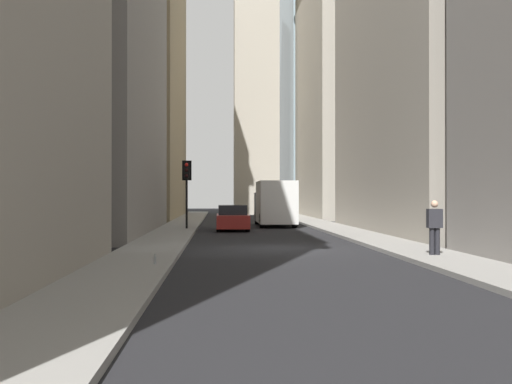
% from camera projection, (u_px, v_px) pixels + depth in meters
% --- Properties ---
extents(ground_plane, '(135.00, 135.00, 0.00)m').
position_uv_depth(ground_plane, '(277.00, 248.00, 21.86)').
color(ground_plane, black).
extents(sidewalk_right, '(90.00, 2.20, 0.14)m').
position_uv_depth(sidewalk_right, '(155.00, 247.00, 21.58)').
color(sidewalk_right, gray).
rests_on(sidewalk_right, ground_plane).
extents(sidewalk_left, '(90.00, 2.20, 0.14)m').
position_uv_depth(sidewalk_left, '(397.00, 246.00, 22.14)').
color(sidewalk_left, gray).
rests_on(sidewalk_left, ground_plane).
extents(building_left_far, '(15.89, 10.50, 24.35)m').
position_uv_depth(building_left_far, '(362.00, 81.00, 52.72)').
color(building_left_far, '#A8A091').
rests_on(building_left_far, ground_plane).
extents(building_right_far, '(19.98, 10.50, 27.07)m').
position_uv_depth(building_right_far, '(122.00, 61.00, 51.03)').
color(building_right_far, '#9E8966').
rests_on(building_right_far, ground_plane).
extents(building_right_midfar, '(16.56, 10.00, 22.34)m').
position_uv_depth(building_right_midfar, '(54.00, 15.00, 30.21)').
color(building_right_midfar, gray).
rests_on(building_right_midfar, ground_plane).
extents(church_spire, '(5.00, 5.00, 36.38)m').
position_uv_depth(church_spire, '(256.00, 33.00, 61.83)').
color(church_spire, '#A8A091').
rests_on(church_spire, ground_plane).
extents(delivery_truck, '(6.46, 2.25, 2.84)m').
position_uv_depth(delivery_truck, '(275.00, 203.00, 37.90)').
color(delivery_truck, silver).
rests_on(delivery_truck, ground_plane).
extents(sedan_red, '(4.30, 1.78, 1.42)m').
position_uv_depth(sedan_red, '(233.00, 218.00, 33.15)').
color(sedan_red, maroon).
rests_on(sedan_red, ground_plane).
extents(traffic_light_midblock, '(0.43, 0.52, 3.75)m').
position_uv_depth(traffic_light_midblock, '(187.00, 178.00, 32.58)').
color(traffic_light_midblock, black).
rests_on(traffic_light_midblock, sidewalk_right).
extents(pedestrian, '(0.26, 0.44, 1.67)m').
position_uv_depth(pedestrian, '(435.00, 225.00, 18.09)').
color(pedestrian, black).
rests_on(pedestrian, sidewalk_left).
extents(discarded_bottle, '(0.07, 0.07, 0.27)m').
position_uv_depth(discarded_bottle, '(155.00, 260.00, 15.64)').
color(discarded_bottle, '#999EA3').
rests_on(discarded_bottle, sidewalk_right).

